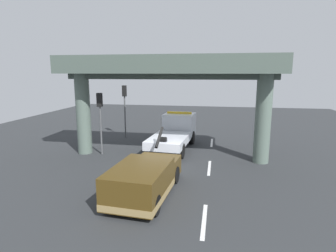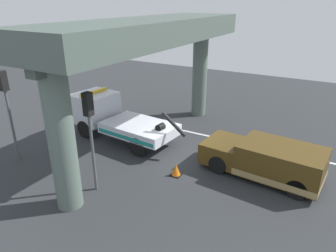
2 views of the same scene
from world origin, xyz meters
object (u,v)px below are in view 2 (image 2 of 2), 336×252
tow_truck_white (113,116)px  traffic_light_near (89,121)px  traffic_light_far (6,97)px  traffic_cone_orange (176,170)px  towed_van_green (267,160)px

tow_truck_white → traffic_light_near: size_ratio=1.76×
traffic_light_far → traffic_light_near: bearing=180.0°
tow_truck_white → traffic_light_far: (2.20, 4.61, 2.01)m
tow_truck_white → traffic_light_near: 5.70m
tow_truck_white → traffic_light_near: bearing=121.2°
traffic_cone_orange → towed_van_green: bearing=-150.8°
traffic_light_near → tow_truck_white: bearing=-58.8°
towed_van_green → traffic_light_near: (5.84, 4.55, 2.26)m
towed_van_green → traffic_light_near: 7.73m
towed_van_green → traffic_cone_orange: 4.02m
traffic_light_near → traffic_cone_orange: size_ratio=7.53×
traffic_light_near → towed_van_green: bearing=-142.1°
traffic_light_near → traffic_cone_orange: bearing=-132.2°
towed_van_green → traffic_cone_orange: (3.48, 1.94, -0.52)m
traffic_light_far → tow_truck_white: bearing=-115.5°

